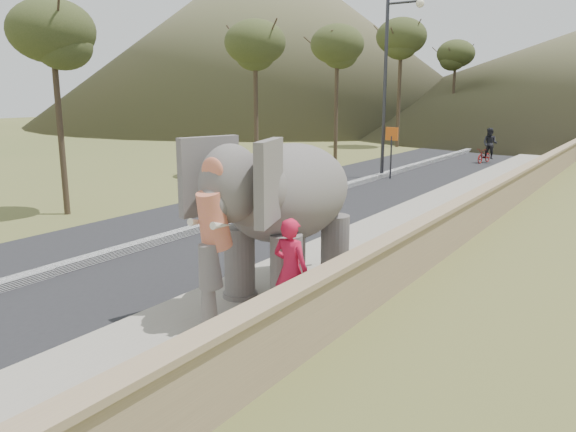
# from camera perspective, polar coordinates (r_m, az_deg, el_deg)

# --- Properties ---
(ground) EXTENTS (160.00, 160.00, 0.00)m
(ground) POSITION_cam_1_polar(r_m,az_deg,el_deg) (9.63, -7.87, -11.99)
(ground) COLOR olive
(ground) RESTS_ON ground
(road) EXTENTS (7.00, 120.00, 0.03)m
(road) POSITION_cam_1_polar(r_m,az_deg,el_deg) (20.17, 0.23, 1.17)
(road) COLOR black
(road) RESTS_ON ground
(median) EXTENTS (0.35, 120.00, 0.22)m
(median) POSITION_cam_1_polar(r_m,az_deg,el_deg) (20.15, 0.23, 1.43)
(median) COLOR black
(median) RESTS_ON ground
(walkway) EXTENTS (3.00, 120.00, 0.15)m
(walkway) POSITION_cam_1_polar(r_m,az_deg,el_deg) (17.96, 13.67, -0.41)
(walkway) COLOR #9E9687
(walkway) RESTS_ON ground
(parapet) EXTENTS (0.30, 120.00, 1.10)m
(parapet) POSITION_cam_1_polar(r_m,az_deg,el_deg) (17.39, 18.86, 0.45)
(parapet) COLOR tan
(parapet) RESTS_ON ground
(lamppost) EXTENTS (1.76, 0.36, 8.00)m
(lamppost) POSITION_cam_1_polar(r_m,az_deg,el_deg) (26.59, 10.49, 14.22)
(lamppost) COLOR #302F35
(lamppost) RESTS_ON ground
(signboard) EXTENTS (0.60, 0.08, 2.40)m
(signboard) POSITION_cam_1_polar(r_m,az_deg,el_deg) (26.46, 10.47, 7.22)
(signboard) COLOR #2D2D33
(signboard) RESTS_ON ground
(hill_left) EXTENTS (60.00, 60.00, 22.00)m
(hill_left) POSITION_cam_1_polar(r_m,az_deg,el_deg) (75.89, -1.98, 17.78)
(hill_left) COLOR brown
(hill_left) RESTS_ON ground
(elephant_and_man) EXTENTS (2.37, 4.22, 3.03)m
(elephant_and_man) POSITION_cam_1_polar(r_m,az_deg,el_deg) (10.88, 0.15, 0.18)
(elephant_and_man) COLOR slate
(elephant_and_man) RESTS_ON ground
(motorcyclist) EXTENTS (1.12, 1.65, 2.01)m
(motorcyclist) POSITION_cam_1_polar(r_m,az_deg,el_deg) (33.97, 19.61, 6.45)
(motorcyclist) COLOR maroon
(motorcyclist) RESTS_ON ground
(trees) EXTENTS (47.49, 44.05, 9.40)m
(trees) POSITION_cam_1_polar(r_m,az_deg,el_deg) (36.62, 25.39, 11.27)
(trees) COLOR #473828
(trees) RESTS_ON ground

